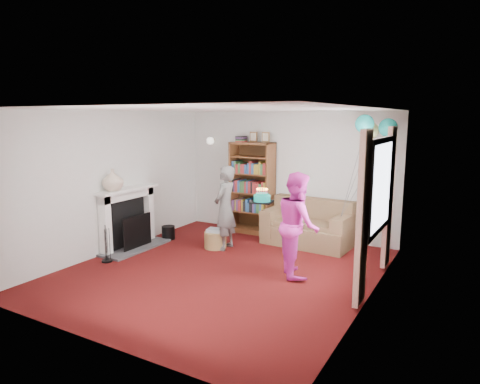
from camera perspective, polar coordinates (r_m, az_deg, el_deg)
The scene contains 16 objects.
ground at distance 6.85m, azimuth -2.47°, elevation -10.46°, with size 5.00×5.00×0.00m, color #360808.
wall_back at distance 8.72m, azimuth 6.26°, elevation 2.40°, with size 4.50×0.02×2.50m, color silver.
wall_left at distance 7.94m, azimuth -16.51°, elevation 1.31°, with size 0.02×5.00×2.50m, color silver.
wall_right at distance 5.67m, azimuth 17.21°, elevation -2.07°, with size 0.02×5.00×2.50m, color silver.
ceiling at distance 6.42m, azimuth -2.64°, elevation 11.00°, with size 4.50×5.00×0.01m, color white.
fireplace at distance 8.09m, azimuth -14.42°, elevation -3.77°, with size 0.55×1.80×1.12m.
window_bay at distance 6.26m, azimuth 17.90°, elevation -1.43°, with size 0.14×2.02×2.20m.
wall_sconce at distance 9.37m, azimuth -3.97°, elevation 6.83°, with size 0.16×0.23×0.16m.
bookcase at distance 8.87m, azimuth 1.71°, elevation 0.46°, with size 0.89×0.42×2.09m.
sofa at distance 8.25m, azimuth 9.16°, elevation -4.67°, with size 1.60×0.85×0.85m.
wicker_basket at distance 7.95m, azimuth -3.31°, elevation -6.30°, with size 0.41×0.41×0.36m.
person_striped at distance 7.75m, azimuth -2.00°, elevation -2.12°, with size 0.56×0.37×1.53m, color black.
person_magenta at distance 6.53m, azimuth 7.72°, elevation -4.26°, with size 0.77×0.60×1.59m, color #D52AA4.
birthday_cake at distance 6.76m, azimuth 2.95°, elevation -0.84°, with size 0.32×0.32×0.22m.
balloons at distance 7.36m, azimuth 17.44°, elevation 8.20°, with size 0.88×0.68×1.78m.
mantel_vase at distance 7.73m, azimuth -16.61°, elevation 1.57°, with size 0.37×0.37×0.38m, color beige.
Camera 1 is at (3.42, -5.43, 2.39)m, focal length 32.00 mm.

